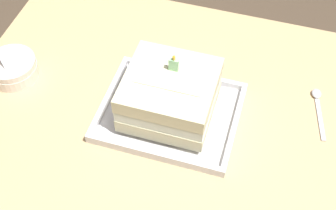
% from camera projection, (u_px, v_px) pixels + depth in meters
% --- Properties ---
extents(dining_table, '(1.00, 0.78, 0.70)m').
position_uv_depth(dining_table, '(166.00, 136.00, 1.17)').
color(dining_table, tan).
rests_on(dining_table, ground_plane).
extents(foil_tray, '(0.32, 0.26, 0.02)m').
position_uv_depth(foil_tray, '(170.00, 113.00, 1.08)').
color(foil_tray, silver).
rests_on(foil_tray, dining_table).
extents(birthday_cake, '(0.20, 0.19, 0.15)m').
position_uv_depth(birthday_cake, '(170.00, 95.00, 1.02)').
color(birthday_cake, beige).
rests_on(birthday_cake, foil_tray).
extents(bowl_stack, '(0.12, 0.12, 0.10)m').
position_uv_depth(bowl_stack, '(13.00, 68.00, 1.14)').
color(bowl_stack, silver).
rests_on(bowl_stack, dining_table).
extents(serving_spoon_near_tray, '(0.05, 0.15, 0.01)m').
position_uv_depth(serving_spoon_near_tray, '(318.00, 102.00, 1.10)').
color(serving_spoon_near_tray, silver).
rests_on(serving_spoon_near_tray, dining_table).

